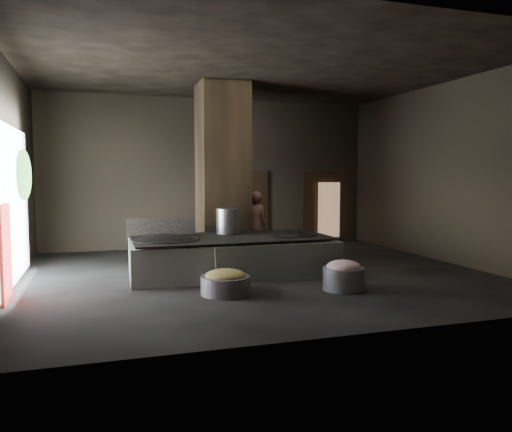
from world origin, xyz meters
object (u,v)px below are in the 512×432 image
object	(u,v)px
hearth_platform	(232,257)
veg_basin	(225,285)
cook	(255,225)
wok_right	(288,238)
meat_basin	(343,279)
stock_pot	(228,221)
wok_left	(166,243)

from	to	relation	value
hearth_platform	veg_basin	distance (m)	1.92
cook	veg_basin	world-z (taller)	cook
wok_right	meat_basin	distance (m)	2.29
wok_right	cook	distance (m)	1.87
stock_pot	meat_basin	world-z (taller)	stock_pot
wok_left	veg_basin	xyz separation A→B (m)	(0.85, -1.76, -0.58)
wok_left	veg_basin	bearing A→B (deg)	-64.18
wok_right	veg_basin	world-z (taller)	wok_right
hearth_platform	stock_pot	bearing A→B (deg)	86.95
cook	veg_basin	size ratio (longest dim) A/B	1.93
hearth_platform	veg_basin	bearing A→B (deg)	-106.21
meat_basin	wok_left	bearing A→B (deg)	145.70
hearth_platform	stock_pot	xyz separation A→B (m)	(0.05, 0.55, 0.75)
wok_left	cook	world-z (taller)	cook
cook	meat_basin	size ratio (longest dim) A/B	2.24
stock_pot	cook	distance (m)	1.75
wok_left	stock_pot	xyz separation A→B (m)	(1.50, 0.60, 0.38)
wok_left	meat_basin	world-z (taller)	wok_left
wok_right	meat_basin	size ratio (longest dim) A/B	1.64
veg_basin	hearth_platform	bearing A→B (deg)	71.64
hearth_platform	veg_basin	world-z (taller)	hearth_platform
hearth_platform	wok_right	distance (m)	1.40
cook	veg_basin	bearing A→B (deg)	68.23
wok_right	veg_basin	bearing A→B (deg)	-136.39
wok_left	wok_right	bearing A→B (deg)	2.05
stock_pot	wok_left	bearing A→B (deg)	-158.20
meat_basin	veg_basin	bearing A→B (deg)	171.16
wok_right	cook	size ratio (longest dim) A/B	0.73
meat_basin	cook	bearing A→B (deg)	97.04
wok_left	wok_right	distance (m)	2.80
wok_left	stock_pot	bearing A→B (deg)	21.80
veg_basin	meat_basin	world-z (taller)	meat_basin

